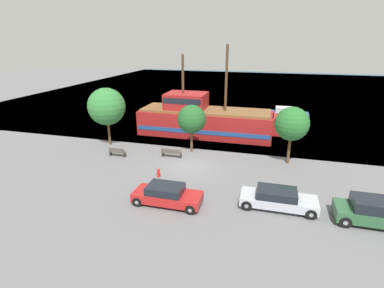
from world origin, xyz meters
The scene contains 13 objects.
ground_plane centered at (0.00, 0.00, 0.00)m, with size 160.00×160.00×0.00m, color slate.
water_surface centered at (0.00, 44.00, 0.00)m, with size 80.00×80.00×0.00m, color #33566B.
pirate_ship centered at (-0.77, 8.93, 1.78)m, with size 16.32×4.62×10.00m.
moored_boat_dockside centered at (8.61, 19.86, 0.54)m, with size 5.82×2.21×1.44m.
parked_car_curb_front centered at (7.51, -5.44, 0.67)m, with size 4.88×1.92×1.32m.
parked_car_curb_mid centered at (12.95, -5.76, 0.79)m, with size 4.25×2.01×1.60m.
parked_car_curb_rear centered at (0.36, -6.86, 0.68)m, with size 4.56×1.91×1.34m.
fire_hydrant centered at (-1.69, -3.18, 0.41)m, with size 0.42×0.25×0.76m.
bench_promenade_east centered at (-2.10, 1.17, 0.45)m, with size 1.90×0.45×0.85m.
bench_promenade_west centered at (-7.09, 0.01, 0.43)m, with size 1.59×0.45×0.85m.
tree_row_east centered at (-9.55, 2.94, 4.03)m, with size 3.77×3.77×5.93m.
tree_row_mideast centered at (-0.69, 3.18, 3.27)m, with size 2.74×2.74×4.65m.
tree_row_midwest centered at (8.38, 2.65, 3.61)m, with size 2.93×2.93×5.09m.
Camera 1 is at (6.66, -23.50, 10.48)m, focal length 28.00 mm.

